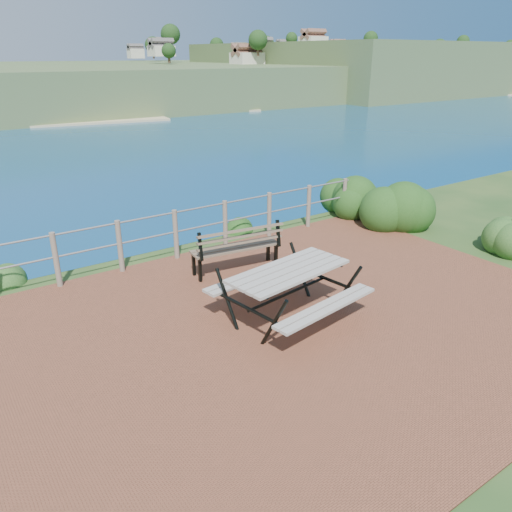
# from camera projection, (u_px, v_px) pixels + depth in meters

# --- Properties ---
(ground) EXTENTS (10.00, 7.00, 0.12)m
(ground) POSITION_uv_depth(u_px,v_px,m) (277.00, 328.00, 7.53)
(ground) COLOR brown
(ground) RESTS_ON ground
(safety_railing) EXTENTS (9.40, 0.10, 1.00)m
(safety_railing) POSITION_uv_depth(u_px,v_px,m) (176.00, 232.00, 9.86)
(safety_railing) COLOR #6B5B4C
(safety_railing) RESTS_ON ground
(distant_bay) EXTENTS (290.00, 232.36, 24.00)m
(distant_bay) POSITION_uv_depth(u_px,v_px,m) (308.00, 65.00, 253.75)
(distant_bay) COLOR #3E5B2D
(distant_bay) RESTS_ON ground
(picnic_table) EXTENTS (2.03, 1.67, 0.82)m
(picnic_table) POSITION_uv_depth(u_px,v_px,m) (288.00, 289.00, 7.60)
(picnic_table) COLOR gray
(picnic_table) RESTS_ON ground
(park_bench) EXTENTS (1.73, 0.65, 0.95)m
(park_bench) POSITION_uv_depth(u_px,v_px,m) (235.00, 240.00, 9.25)
(park_bench) COLOR brown
(park_bench) RESTS_ON ground
(shrub_right_front) EXTENTS (1.31, 1.31, 1.87)m
(shrub_right_front) POSITION_uv_depth(u_px,v_px,m) (398.00, 228.00, 11.81)
(shrub_right_front) COLOR #183E13
(shrub_right_front) RESTS_ON ground
(shrub_right_back) EXTENTS (1.07, 1.07, 1.53)m
(shrub_right_back) POSITION_uv_depth(u_px,v_px,m) (510.00, 252.00, 10.40)
(shrub_right_back) COLOR #224D1D
(shrub_right_back) RESTS_ON ground
(shrub_right_edge) EXTENTS (1.26, 1.26, 1.79)m
(shrub_right_edge) POSITION_uv_depth(u_px,v_px,m) (339.00, 215.00, 12.81)
(shrub_right_edge) COLOR #183E13
(shrub_right_edge) RESTS_ON ground
(shrub_lip_west) EXTENTS (0.77, 0.77, 0.52)m
(shrub_lip_west) POSITION_uv_depth(u_px,v_px,m) (1.00, 282.00, 9.03)
(shrub_lip_west) COLOR #224D1D
(shrub_lip_west) RESTS_ON ground
(shrub_lip_east) EXTENTS (0.72, 0.72, 0.45)m
(shrub_lip_east) POSITION_uv_depth(u_px,v_px,m) (243.00, 229.00, 11.76)
(shrub_lip_east) COLOR #183E13
(shrub_lip_east) RESTS_ON ground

